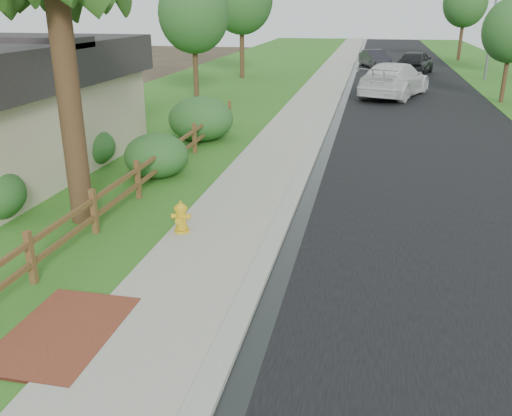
% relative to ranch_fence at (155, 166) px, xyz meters
% --- Properties ---
extents(ground, '(120.00, 120.00, 0.00)m').
position_rel_ranch_fence_xyz_m(ground, '(3.60, -6.40, -0.62)').
color(ground, '#32281B').
extents(road, '(8.00, 90.00, 0.02)m').
position_rel_ranch_fence_xyz_m(road, '(8.20, 28.60, -0.61)').
color(road, black).
rests_on(road, ground).
extents(curb, '(0.40, 90.00, 0.12)m').
position_rel_ranch_fence_xyz_m(curb, '(4.00, 28.60, -0.56)').
color(curb, gray).
rests_on(curb, ground).
extents(wet_gutter, '(0.50, 90.00, 0.00)m').
position_rel_ranch_fence_xyz_m(wet_gutter, '(4.35, 28.60, -0.60)').
color(wet_gutter, black).
rests_on(wet_gutter, road).
extents(sidewalk, '(2.20, 90.00, 0.10)m').
position_rel_ranch_fence_xyz_m(sidewalk, '(2.70, 28.60, -0.57)').
color(sidewalk, '#9C9A88').
rests_on(sidewalk, ground).
extents(grass_strip, '(1.60, 90.00, 0.06)m').
position_rel_ranch_fence_xyz_m(grass_strip, '(0.80, 28.60, -0.59)').
color(grass_strip, '#2C5F1B').
rests_on(grass_strip, ground).
extents(lawn_near, '(9.00, 90.00, 0.04)m').
position_rel_ranch_fence_xyz_m(lawn_near, '(-4.40, 28.60, -0.60)').
color(lawn_near, '#2C5F1B').
rests_on(lawn_near, ground).
extents(verge_far, '(6.00, 90.00, 0.04)m').
position_rel_ranch_fence_xyz_m(verge_far, '(15.10, 28.60, -0.60)').
color(verge_far, '#2C5F1B').
rests_on(verge_far, ground).
extents(brick_patch, '(1.60, 2.40, 0.11)m').
position_rel_ranch_fence_xyz_m(brick_patch, '(1.40, -7.40, -0.56)').
color(brick_patch, maroon).
rests_on(brick_patch, ground).
extents(ranch_fence, '(0.12, 16.92, 1.10)m').
position_rel_ranch_fence_xyz_m(ranch_fence, '(0.00, 0.00, 0.00)').
color(ranch_fence, '#4C2919').
rests_on(ranch_fence, ground).
extents(fire_hydrant, '(0.48, 0.38, 0.73)m').
position_rel_ranch_fence_xyz_m(fire_hydrant, '(1.90, -3.22, -0.18)').
color(fire_hydrant, gold).
rests_on(fire_hydrant, sidewalk).
extents(white_suv, '(4.58, 7.00, 1.89)m').
position_rel_ranch_fence_xyz_m(white_suv, '(7.06, 17.98, 0.35)').
color(white_suv, silver).
rests_on(white_suv, road).
extents(dark_car_mid, '(3.27, 5.51, 1.76)m').
position_rel_ranch_fence_xyz_m(dark_car_mid, '(8.86, 29.10, 0.28)').
color(dark_car_mid, black).
rests_on(dark_car_mid, road).
extents(dark_car_far, '(2.80, 4.53, 1.41)m').
position_rel_ranch_fence_xyz_m(dark_car_far, '(5.90, 33.27, 0.11)').
color(dark_car_far, black).
rests_on(dark_car_far, road).
extents(streetlight, '(1.83, 0.30, 7.92)m').
position_rel_ranch_fence_xyz_m(streetlight, '(13.23, 26.47, 3.87)').
color(streetlight, slate).
rests_on(streetlight, ground).
extents(boulder, '(1.24, 0.99, 0.77)m').
position_rel_ranch_fence_xyz_m(boulder, '(-0.30, 0.91, -0.23)').
color(boulder, brown).
rests_on(boulder, ground).
extents(shrub_b, '(2.46, 2.46, 1.33)m').
position_rel_ranch_fence_xyz_m(shrub_b, '(-0.30, 0.87, 0.05)').
color(shrub_b, '#1B4D23').
rests_on(shrub_b, ground).
extents(shrub_c, '(2.26, 2.26, 1.24)m').
position_rel_ranch_fence_xyz_m(shrub_c, '(-2.90, 1.56, 0.00)').
color(shrub_c, '#1B4D23').
rests_on(shrub_c, ground).
extents(shrub_d, '(2.50, 2.50, 1.67)m').
position_rel_ranch_fence_xyz_m(shrub_d, '(-0.40, 5.63, 0.22)').
color(shrub_d, '#1B4D23').
rests_on(shrub_d, ground).
extents(tree_near_left, '(3.66, 3.66, 6.49)m').
position_rel_ranch_fence_xyz_m(tree_near_left, '(-3.40, 14.37, 3.85)').
color(tree_near_left, '#3A2B17').
rests_on(tree_near_left, ground).
extents(tree_near_right, '(2.95, 2.95, 5.30)m').
position_rel_ranch_fence_xyz_m(tree_near_right, '(12.62, 17.11, 3.05)').
color(tree_near_right, '#3A2B17').
rests_on(tree_near_right, ground).
extents(tree_far_right, '(3.91, 3.91, 7.20)m').
position_rel_ranch_fence_xyz_m(tree_far_right, '(13.53, 41.08, 4.42)').
color(tree_far_right, '#3A2B17').
rests_on(tree_far_right, ground).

